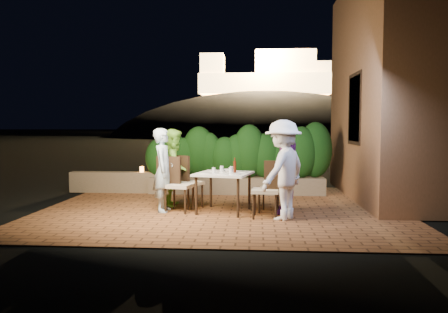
# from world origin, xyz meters

# --- Properties ---
(ground) EXTENTS (400.00, 400.00, 0.00)m
(ground) POSITION_xyz_m (0.00, 0.00, -0.02)
(ground) COLOR black
(ground) RESTS_ON ground
(terrace_floor) EXTENTS (7.00, 6.00, 0.15)m
(terrace_floor) POSITION_xyz_m (0.00, 0.50, -0.07)
(terrace_floor) COLOR brown
(terrace_floor) RESTS_ON ground
(building_wall) EXTENTS (1.60, 5.00, 5.00)m
(building_wall) POSITION_xyz_m (3.60, 2.00, 2.50)
(building_wall) COLOR #9D673E
(building_wall) RESTS_ON ground
(window_pane) EXTENTS (0.08, 1.00, 1.40)m
(window_pane) POSITION_xyz_m (2.82, 1.50, 2.00)
(window_pane) COLOR black
(window_pane) RESTS_ON building_wall
(window_frame) EXTENTS (0.06, 1.15, 1.55)m
(window_frame) POSITION_xyz_m (2.81, 1.50, 2.00)
(window_frame) COLOR black
(window_frame) RESTS_ON building_wall
(planter) EXTENTS (4.20, 0.55, 0.40)m
(planter) POSITION_xyz_m (0.20, 2.30, 0.20)
(planter) COLOR #7A694D
(planter) RESTS_ON ground
(hedge) EXTENTS (4.00, 0.70, 1.10)m
(hedge) POSITION_xyz_m (0.20, 2.30, 0.95)
(hedge) COLOR #123A0F
(hedge) RESTS_ON planter
(parapet) EXTENTS (2.20, 0.30, 0.50)m
(parapet) POSITION_xyz_m (-2.80, 2.30, 0.25)
(parapet) COLOR #7A694D
(parapet) RESTS_ON ground
(hill) EXTENTS (52.00, 40.00, 22.00)m
(hill) POSITION_xyz_m (2.00, 60.00, -4.00)
(hill) COLOR black
(hill) RESTS_ON ground
(fortress) EXTENTS (26.00, 8.00, 8.00)m
(fortress) POSITION_xyz_m (2.00, 60.00, 10.50)
(fortress) COLOR #FFCC7A
(fortress) RESTS_ON hill
(dining_table) EXTENTS (1.17, 1.17, 0.75)m
(dining_table) POSITION_xyz_m (0.06, 0.01, 0.38)
(dining_table) COLOR white
(dining_table) RESTS_ON ground
(plate_nw) EXTENTS (0.23, 0.23, 0.01)m
(plate_nw) POSITION_xyz_m (-0.27, -0.13, 0.76)
(plate_nw) COLOR white
(plate_nw) RESTS_ON dining_table
(plate_sw) EXTENTS (0.21, 0.21, 0.01)m
(plate_sw) POSITION_xyz_m (-0.14, 0.31, 0.76)
(plate_sw) COLOR white
(plate_sw) RESTS_ON dining_table
(plate_ne) EXTENTS (0.25, 0.25, 0.01)m
(plate_ne) POSITION_xyz_m (0.27, -0.25, 0.76)
(plate_ne) COLOR white
(plate_ne) RESTS_ON dining_table
(plate_se) EXTENTS (0.22, 0.22, 0.01)m
(plate_se) POSITION_xyz_m (0.40, 0.15, 0.76)
(plate_se) COLOR white
(plate_se) RESTS_ON dining_table
(plate_centre) EXTENTS (0.20, 0.20, 0.01)m
(plate_centre) POSITION_xyz_m (0.07, -0.01, 0.76)
(plate_centre) COLOR white
(plate_centre) RESTS_ON dining_table
(plate_front) EXTENTS (0.21, 0.21, 0.01)m
(plate_front) POSITION_xyz_m (0.08, -0.30, 0.76)
(plate_front) COLOR white
(plate_front) RESTS_ON dining_table
(glass_nw) EXTENTS (0.06, 0.06, 0.11)m
(glass_nw) POSITION_xyz_m (-0.12, -0.07, 0.80)
(glass_nw) COLOR silver
(glass_nw) RESTS_ON dining_table
(glass_sw) EXTENTS (0.07, 0.07, 0.12)m
(glass_sw) POSITION_xyz_m (0.01, 0.17, 0.81)
(glass_sw) COLOR silver
(glass_sw) RESTS_ON dining_table
(glass_ne) EXTENTS (0.07, 0.07, 0.12)m
(glass_ne) POSITION_xyz_m (0.20, -0.16, 0.81)
(glass_ne) COLOR silver
(glass_ne) RESTS_ON dining_table
(glass_se) EXTENTS (0.06, 0.06, 0.11)m
(glass_se) POSITION_xyz_m (0.20, 0.15, 0.81)
(glass_se) COLOR silver
(glass_se) RESTS_ON dining_table
(beer_bottle) EXTENTS (0.05, 0.05, 0.28)m
(beer_bottle) POSITION_xyz_m (0.27, 0.02, 0.89)
(beer_bottle) COLOR #47190B
(beer_bottle) RESTS_ON dining_table
(bowl) EXTENTS (0.19, 0.19, 0.04)m
(bowl) POSITION_xyz_m (0.11, 0.29, 0.77)
(bowl) COLOR white
(bowl) RESTS_ON dining_table
(chair_left_front) EXTENTS (0.59, 0.59, 1.05)m
(chair_left_front) POSITION_xyz_m (-0.78, -0.01, 0.53)
(chair_left_front) COLOR black
(chair_left_front) RESTS_ON ground
(chair_left_back) EXTENTS (0.67, 0.67, 1.04)m
(chair_left_back) POSITION_xyz_m (-0.68, 0.43, 0.52)
(chair_left_back) COLOR black
(chair_left_back) RESTS_ON ground
(chair_right_front) EXTENTS (0.50, 0.50, 1.02)m
(chair_right_front) POSITION_xyz_m (0.83, -0.43, 0.51)
(chair_right_front) COLOR black
(chair_right_front) RESTS_ON ground
(chair_right_back) EXTENTS (0.53, 0.53, 0.94)m
(chair_right_back) POSITION_xyz_m (0.95, 0.06, 0.47)
(chair_right_back) COLOR black
(chair_right_back) RESTS_ON ground
(diner_blue) EXTENTS (0.40, 0.59, 1.59)m
(diner_blue) POSITION_xyz_m (-1.09, -0.00, 0.79)
(diner_blue) COLOR silver
(diner_blue) RESTS_ON ground
(diner_green) EXTENTS (0.61, 0.77, 1.57)m
(diner_green) POSITION_xyz_m (-0.99, 0.59, 0.79)
(diner_green) COLOR #88D743
(diner_green) RESTS_ON ground
(diner_white) EXTENTS (1.16, 1.29, 1.74)m
(diner_white) POSITION_xyz_m (1.14, -0.56, 0.87)
(diner_white) COLOR white
(diner_white) RESTS_ON ground
(diner_purple) EXTENTS (0.56, 1.07, 1.73)m
(diner_purple) POSITION_xyz_m (1.25, -0.00, 0.87)
(diner_purple) COLOR #6D246D
(diner_purple) RESTS_ON ground
(parapet_lamp) EXTENTS (0.10, 0.10, 0.14)m
(parapet_lamp) POSITION_xyz_m (-2.12, 2.30, 0.57)
(parapet_lamp) COLOR orange
(parapet_lamp) RESTS_ON parapet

